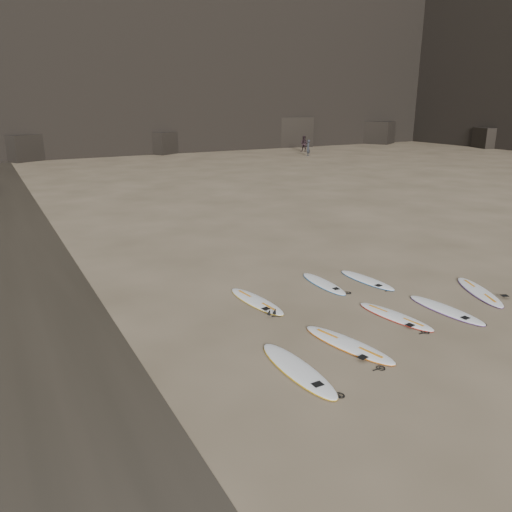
% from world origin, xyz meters
% --- Properties ---
extents(ground, '(240.00, 240.00, 0.00)m').
position_xyz_m(ground, '(0.00, 0.00, 0.00)').
color(ground, '#897559').
rests_on(ground, ground).
extents(surfboard_0, '(0.68, 2.71, 0.10)m').
position_xyz_m(surfboard_0, '(-4.11, -1.02, 0.05)').
color(surfboard_0, white).
rests_on(surfboard_0, ground).
extents(surfboard_1, '(1.20, 2.70, 0.09)m').
position_xyz_m(surfboard_1, '(-2.40, -0.62, 0.05)').
color(surfboard_1, white).
rests_on(surfboard_1, ground).
extents(surfboard_2, '(0.96, 2.43, 0.09)m').
position_xyz_m(surfboard_2, '(-0.25, 0.05, 0.04)').
color(surfboard_2, white).
rests_on(surfboard_2, ground).
extents(surfboard_3, '(0.75, 2.50, 0.09)m').
position_xyz_m(surfboard_3, '(1.30, -0.30, 0.04)').
color(surfboard_3, white).
rests_on(surfboard_3, ground).
extents(surfboard_4, '(1.59, 2.55, 0.09)m').
position_xyz_m(surfboard_4, '(3.30, 0.17, 0.05)').
color(surfboard_4, white).
rests_on(surfboard_4, ground).
extents(surfboard_5, '(0.88, 2.53, 0.09)m').
position_xyz_m(surfboard_5, '(-3.04, 2.79, 0.04)').
color(surfboard_5, white).
rests_on(surfboard_5, ground).
extents(surfboard_6, '(0.60, 2.25, 0.08)m').
position_xyz_m(surfboard_6, '(-0.46, 3.04, 0.04)').
color(surfboard_6, white).
rests_on(surfboard_6, ground).
extents(surfboard_7, '(0.78, 2.32, 0.08)m').
position_xyz_m(surfboard_7, '(0.97, 2.63, 0.04)').
color(surfboard_7, white).
rests_on(surfboard_7, ground).
extents(person_a, '(0.73, 0.67, 1.68)m').
position_xyz_m(person_a, '(20.77, 34.94, 0.84)').
color(person_a, '#232428').
rests_on(person_a, ground).
extents(person_b, '(1.06, 1.09, 1.77)m').
position_xyz_m(person_b, '(22.90, 38.80, 0.88)').
color(person_b, black).
rests_on(person_b, ground).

